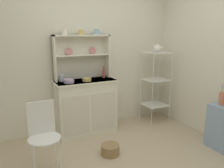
# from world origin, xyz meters

# --- Properties ---
(wall_back) EXTENTS (3.84, 0.05, 2.50)m
(wall_back) POSITION_xyz_m (0.00, 1.62, 1.25)
(wall_back) COLOR silver
(wall_back) RESTS_ON ground
(hutch_cabinet) EXTENTS (0.97, 0.45, 0.88)m
(hutch_cabinet) POSITION_xyz_m (-0.10, 1.37, 0.45)
(hutch_cabinet) COLOR silver
(hutch_cabinet) RESTS_ON ground
(hutch_shelf_unit) EXTENTS (0.91, 0.18, 0.71)m
(hutch_shelf_unit) POSITION_xyz_m (-0.10, 1.53, 1.29)
(hutch_shelf_unit) COLOR silver
(hutch_shelf_unit) RESTS_ON hutch_cabinet
(bakers_rack) EXTENTS (0.42, 0.39, 1.28)m
(bakers_rack) POSITION_xyz_m (1.22, 1.28, 0.80)
(bakers_rack) COLOR silver
(bakers_rack) RESTS_ON ground
(wire_chair) EXTENTS (0.36, 0.36, 0.85)m
(wire_chair) POSITION_xyz_m (-0.90, 0.55, 0.52)
(wire_chair) COLOR white
(wire_chair) RESTS_ON ground
(floor_basket) EXTENTS (0.25, 0.25, 0.14)m
(floor_basket) POSITION_xyz_m (-0.06, 0.56, 0.07)
(floor_basket) COLOR #93754C
(floor_basket) RESTS_ON ground
(cup_cream_0) EXTENTS (0.10, 0.08, 0.09)m
(cup_cream_0) POSITION_xyz_m (-0.37, 1.49, 1.63)
(cup_cream_0) COLOR silver
(cup_cream_0) RESTS_ON hutch_shelf_unit
(cup_gold_1) EXTENTS (0.09, 0.08, 0.08)m
(cup_gold_1) POSITION_xyz_m (-0.11, 1.49, 1.62)
(cup_gold_1) COLOR #DBB760
(cup_gold_1) RESTS_ON hutch_shelf_unit
(cup_sky_2) EXTENTS (0.09, 0.08, 0.09)m
(cup_sky_2) POSITION_xyz_m (0.15, 1.49, 1.63)
(cup_sky_2) COLOR #8EB2D1
(cup_sky_2) RESTS_ON hutch_shelf_unit
(bowl_mixing_large) EXTENTS (0.16, 0.16, 0.06)m
(bowl_mixing_large) POSITION_xyz_m (-0.38, 1.29, 0.91)
(bowl_mixing_large) COLOR #B79ECC
(bowl_mixing_large) RESTS_ON hutch_cabinet
(bowl_floral_medium) EXTENTS (0.14, 0.14, 0.05)m
(bowl_floral_medium) POSITION_xyz_m (-0.10, 1.29, 0.90)
(bowl_floral_medium) COLOR #DBB760
(bowl_floral_medium) RESTS_ON hutch_cabinet
(jam_bottle) EXTENTS (0.05, 0.05, 0.19)m
(jam_bottle) POSITION_xyz_m (0.26, 1.45, 0.95)
(jam_bottle) COLOR #B74C47
(jam_bottle) RESTS_ON hutch_cabinet
(utensil_jar) EXTENTS (0.08, 0.08, 0.24)m
(utensil_jar) POSITION_xyz_m (-0.46, 1.45, 0.94)
(utensil_jar) COLOR #B2B7C6
(utensil_jar) RESTS_ON hutch_cabinet
(porcelain_teapot) EXTENTS (0.23, 0.14, 0.16)m
(porcelain_teapot) POSITION_xyz_m (1.22, 1.28, 1.35)
(porcelain_teapot) COLOR white
(porcelain_teapot) RESTS_ON bakers_rack
(flower_vase) EXTENTS (0.08, 0.08, 0.34)m
(flower_vase) POSITION_xyz_m (1.44, 0.08, 0.74)
(flower_vase) COLOR #C67556
(flower_vase) RESTS_ON side_shelf_blue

